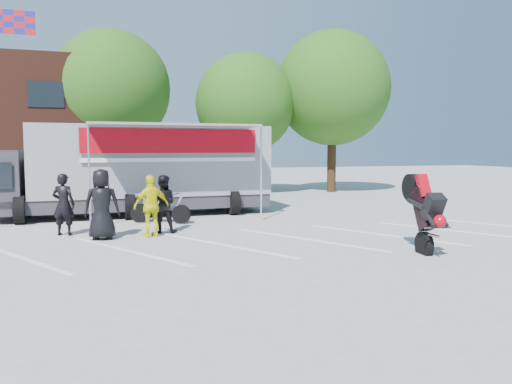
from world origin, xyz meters
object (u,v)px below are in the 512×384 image
stunt_bike_rider (411,249)px  spectator_leather_b (64,204)px  parked_motorcycle (161,223)px  spectator_leather_a (102,204)px  tree_left (111,89)px  flagpole (1,81)px  spectator_leather_c (163,204)px  transporter_truck (141,215)px  tree_mid (245,103)px  tree_right (333,88)px  spectator_hivis (151,206)px

stunt_bike_rider → spectator_leather_b: 9.57m
parked_motorcycle → spectator_leather_a: spectator_leather_a is taller
tree_left → spectator_leather_b: bearing=-98.2°
flagpole → spectator_leather_c: size_ratio=4.69×
transporter_truck → spectator_leather_a: bearing=-107.7°
parked_motorcycle → stunt_bike_rider: bearing=-111.8°
tree_mid → transporter_truck: (-6.33, -7.49, -4.94)m
stunt_bike_rider → spectator_leather_c: size_ratio=1.22×
flagpole → tree_left: size_ratio=0.93×
tree_mid → tree_right: tree_right is taller
stunt_bike_rider → spectator_leather_a: size_ratio=1.08×
spectator_leather_a → tree_mid: bearing=-114.8°
transporter_truck → spectator_leather_c: spectator_leather_c is taller
parked_motorcycle → spectator_leather_a: bearing=171.1°
flagpole → parked_motorcycle: 8.76m
flagpole → spectator_leather_b: 7.92m
parked_motorcycle → stunt_bike_rider: 8.25m
tree_mid → transporter_truck: 10.98m
stunt_bike_rider → spectator_leather_c: (-5.52, 4.32, 0.85)m
flagpole → stunt_bike_rider: (10.74, -10.99, -5.05)m
spectator_leather_c → tree_right: bearing=-119.3°
tree_mid → transporter_truck: bearing=-130.2°
tree_right → parked_motorcycle: 15.41m
tree_mid → spectator_leather_a: 15.03m
tree_right → spectator_leather_b: size_ratio=5.12×
stunt_bike_rider → spectator_leather_b: bearing=156.6°
flagpole → spectator_leather_a: 9.04m
stunt_bike_rider → spectator_hivis: bearing=154.2°
tree_mid → spectator_leather_b: size_ratio=4.31×
transporter_truck → tree_mid: bearing=48.6°
tree_left → spectator_leather_a: size_ratio=4.46×
tree_left → spectator_leather_c: (0.98, -12.67, -4.71)m
transporter_truck → spectator_leather_b: size_ratio=5.86×
tree_mid → parked_motorcycle: 12.38m
transporter_truck → spectator_leather_a: (-1.42, -4.77, 0.97)m
tree_left → transporter_truck: (0.67, -8.49, -5.57)m
spectator_hivis → tree_left: bearing=-104.4°
tree_mid → stunt_bike_rider: bearing=-91.8°
tree_right → spectator_leather_b: 18.18m
tree_left → stunt_bike_rider: 19.02m
tree_mid → spectator_hivis: tree_mid is taller
spectator_leather_a → spectator_leather_b: bearing=-36.5°
tree_left → flagpole: bearing=-125.3°
flagpole → tree_right: bearing=15.5°
tree_left → transporter_truck: size_ratio=0.83×
spectator_hivis → spectator_leather_c: bearing=-139.8°
spectator_leather_a → spectator_leather_c: bearing=-153.6°
flagpole → spectator_hivis: flagpole is taller
transporter_truck → spectator_hivis: spectator_hivis is taller
tree_left → stunt_bike_rider: (6.50, -16.99, -5.57)m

